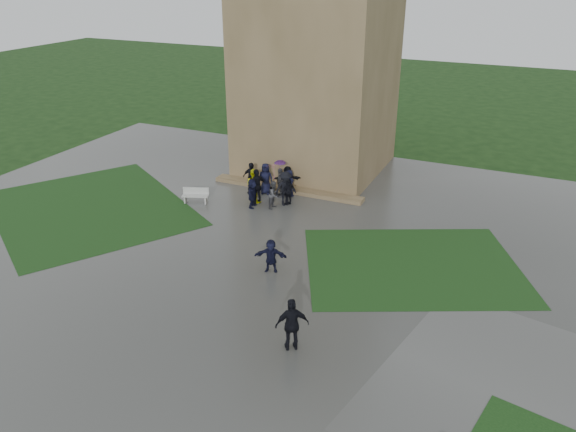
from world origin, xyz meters
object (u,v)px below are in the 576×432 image
at_px(tower, 319,18).
at_px(bench, 196,195).
at_px(pedestrian_near, 292,325).
at_px(pedestrian_mid, 271,256).

relative_size(tower, bench, 12.19).
xyz_separation_m(tower, pedestrian_near, (6.09, -17.35, -8.01)).
relative_size(tower, pedestrian_near, 9.27).
bearing_deg(pedestrian_near, bench, -77.06).
xyz_separation_m(bench, pedestrian_mid, (6.96, -4.96, 0.31)).
bearing_deg(tower, pedestrian_mid, -76.30).
bearing_deg(tower, pedestrian_near, -70.66).
xyz_separation_m(pedestrian_mid, pedestrian_near, (2.93, -4.39, 0.24)).
relative_size(pedestrian_mid, pedestrian_near, 0.76).
height_order(bench, pedestrian_mid, pedestrian_mid).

